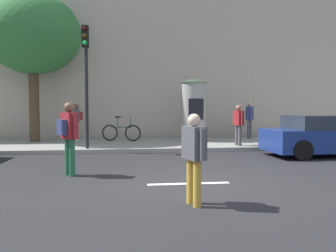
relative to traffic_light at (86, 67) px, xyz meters
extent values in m
plane|color=#232326|center=(2.75, -5.24, -3.08)|extent=(80.00, 80.00, 0.00)
cube|color=gray|center=(2.75, 1.76, -3.00)|extent=(36.00, 4.00, 0.15)
cube|color=silver|center=(2.75, -5.24, -3.07)|extent=(1.80, 0.16, 0.01)
cube|color=#B7A893|center=(2.75, 6.76, 2.88)|extent=(36.00, 5.00, 11.92)
cylinder|color=black|center=(0.00, 0.11, -1.12)|extent=(0.12, 0.12, 3.61)
cube|color=black|center=(0.00, -0.07, 1.05)|extent=(0.24, 0.24, 0.75)
sphere|color=#390605|center=(0.00, -0.20, 1.29)|extent=(0.16, 0.16, 0.16)
sphere|color=#3C2906|center=(0.00, -0.20, 1.05)|extent=(0.16, 0.16, 0.16)
sphere|color=green|center=(0.00, -0.20, 0.81)|extent=(0.16, 0.16, 0.16)
cylinder|color=#9E9B93|center=(4.36, 2.38, -1.65)|extent=(1.09, 1.09, 2.56)
cone|color=#334C33|center=(4.36, 2.38, -0.26)|extent=(1.20, 1.20, 0.20)
cube|color=black|center=(4.36, 1.82, -1.52)|extent=(0.65, 0.02, 0.90)
cylinder|color=#4C3826|center=(-2.55, 2.94, -1.47)|extent=(0.42, 0.42, 2.92)
ellipsoid|color=#337238|center=(-2.55, 2.94, 1.72)|extent=(4.06, 4.06, 3.45)
cylinder|color=#1E5938|center=(0.12, -4.13, -2.63)|extent=(0.14, 0.14, 0.90)
cylinder|color=#1E5938|center=(-0.01, -3.94, -2.63)|extent=(0.14, 0.14, 0.90)
cube|color=maroon|center=(0.05, -4.04, -1.86)|extent=(0.46, 0.52, 0.64)
cylinder|color=maroon|center=(0.21, -4.27, -1.86)|extent=(0.09, 0.09, 0.60)
cylinder|color=maroon|center=(-0.10, -3.81, -1.86)|extent=(0.09, 0.09, 0.60)
sphere|color=brown|center=(0.05, -4.04, -1.42)|extent=(0.24, 0.24, 0.24)
cube|color=navy|center=(-0.09, -4.14, -1.89)|extent=(0.29, 0.32, 0.36)
cylinder|color=#B78C33|center=(2.59, -6.95, -2.68)|extent=(0.14, 0.14, 0.79)
cylinder|color=#B78C33|center=(2.52, -6.72, -2.68)|extent=(0.14, 0.14, 0.79)
cube|color=#4C4C51|center=(2.55, -6.84, -2.01)|extent=(0.37, 0.53, 0.56)
cylinder|color=#4C4C51|center=(2.64, -7.11, -2.01)|extent=(0.09, 0.09, 0.53)
cylinder|color=#4C4C51|center=(2.47, -6.57, -2.01)|extent=(0.09, 0.09, 0.53)
sphere|color=beige|center=(2.55, -6.84, -1.63)|extent=(0.21, 0.21, 0.21)
cylinder|color=#4C4C51|center=(7.32, 3.33, -2.48)|extent=(0.14, 0.14, 0.89)
cylinder|color=#4C4C51|center=(7.19, 3.17, -2.48)|extent=(0.14, 0.14, 0.89)
cube|color=navy|center=(7.26, 3.25, -1.72)|extent=(0.45, 0.46, 0.63)
cylinder|color=navy|center=(7.42, 3.44, -1.72)|extent=(0.09, 0.09, 0.60)
cylinder|color=navy|center=(7.09, 3.06, -1.72)|extent=(0.09, 0.09, 0.60)
sphere|color=tan|center=(7.26, 3.25, -1.28)|extent=(0.24, 0.24, 0.24)
cylinder|color=silver|center=(-0.79, 3.15, -2.51)|extent=(0.14, 0.14, 0.84)
cylinder|color=silver|center=(-0.84, 3.36, -2.51)|extent=(0.14, 0.14, 0.84)
cube|color=#4C4C51|center=(-0.81, 3.26, -1.79)|extent=(0.33, 0.46, 0.59)
cylinder|color=#4C4C51|center=(-0.75, 3.01, -1.79)|extent=(0.09, 0.09, 0.56)
cylinder|color=#4C4C51|center=(-0.87, 3.50, -1.79)|extent=(0.09, 0.09, 0.56)
sphere|color=brown|center=(-0.81, 3.26, -1.38)|extent=(0.23, 0.23, 0.23)
cube|color=maroon|center=(-0.64, 3.30, -1.82)|extent=(0.22, 0.31, 0.36)
cylinder|color=#4C4C51|center=(5.72, 0.48, -2.53)|extent=(0.14, 0.14, 0.80)
cylinder|color=#4C4C51|center=(5.76, 0.25, -2.53)|extent=(0.14, 0.14, 0.80)
cube|color=maroon|center=(5.74, 0.37, -1.85)|extent=(0.33, 0.50, 0.56)
cylinder|color=maroon|center=(5.69, 0.64, -1.85)|extent=(0.09, 0.09, 0.54)
cylinder|color=maroon|center=(5.80, 0.09, -1.85)|extent=(0.09, 0.09, 0.54)
sphere|color=#8C664C|center=(5.74, 0.37, -1.46)|extent=(0.22, 0.22, 0.22)
torus|color=black|center=(0.68, 2.81, -2.57)|extent=(0.71, 0.25, 0.72)
torus|color=black|center=(1.69, 2.52, -2.57)|extent=(0.71, 0.25, 0.72)
cylinder|color=#2D5938|center=(1.18, 2.66, -2.32)|extent=(0.92, 0.29, 0.04)
cylinder|color=#2D5938|center=(1.03, 2.71, -2.12)|extent=(0.04, 0.04, 0.45)
cylinder|color=#2D5938|center=(1.59, 2.55, -2.12)|extent=(0.04, 0.04, 0.50)
cube|color=black|center=(1.03, 2.71, -1.87)|extent=(0.26, 0.16, 0.06)
cube|color=navy|center=(8.38, -1.64, -2.53)|extent=(4.63, 1.96, 0.74)
cube|color=#262D38|center=(8.15, -1.65, -1.93)|extent=(2.62, 1.69, 0.46)
cylinder|color=black|center=(6.82, -2.54, -2.76)|extent=(0.65, 0.25, 0.64)
cylinder|color=black|center=(6.75, -0.89, -2.76)|extent=(0.65, 0.25, 0.64)
camera|label=1|loc=(1.43, -12.47, -1.40)|focal=36.54mm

